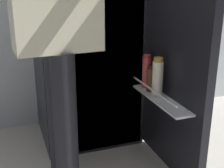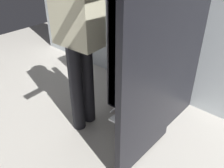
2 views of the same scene
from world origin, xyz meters
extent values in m
cube|color=black|center=(0.00, 0.55, 0.82)|extent=(0.69, 0.60, 1.65)
cube|color=white|center=(0.00, 0.25, 0.82)|extent=(0.65, 0.01, 1.61)
cube|color=white|center=(0.00, 0.30, 0.83)|extent=(0.61, 0.09, 0.01)
cube|color=black|center=(0.37, -0.09, 0.83)|extent=(0.05, 0.68, 1.61)
cube|color=white|center=(0.29, -0.09, 0.48)|extent=(0.12, 0.55, 0.01)
cylinder|color=silver|center=(0.23, -0.09, 0.55)|extent=(0.01, 0.52, 0.01)
cylinder|color=#DB4C47|center=(0.30, 0.12, 0.59)|extent=(0.06, 0.06, 0.20)
cylinder|color=#B22D28|center=(0.30, 0.12, 0.70)|extent=(0.05, 0.05, 0.02)
cylinder|color=brown|center=(0.28, 0.04, 0.56)|extent=(0.05, 0.05, 0.15)
cylinder|color=black|center=(0.28, 0.04, 0.65)|extent=(0.04, 0.04, 0.02)
cylinder|color=#EDE5CC|center=(0.28, -0.05, 0.60)|extent=(0.07, 0.07, 0.21)
cylinder|color=#B78933|center=(0.28, -0.05, 0.72)|extent=(0.05, 0.05, 0.02)
cylinder|color=black|center=(-0.32, -0.05, 0.42)|extent=(0.12, 0.12, 0.83)
cylinder|color=black|center=(-0.31, -0.20, 0.42)|extent=(0.12, 0.12, 0.83)
camera|label=1|loc=(-0.56, -1.57, 1.15)|focal=48.81mm
camera|label=2|loc=(1.14, -1.35, 1.61)|focal=38.89mm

